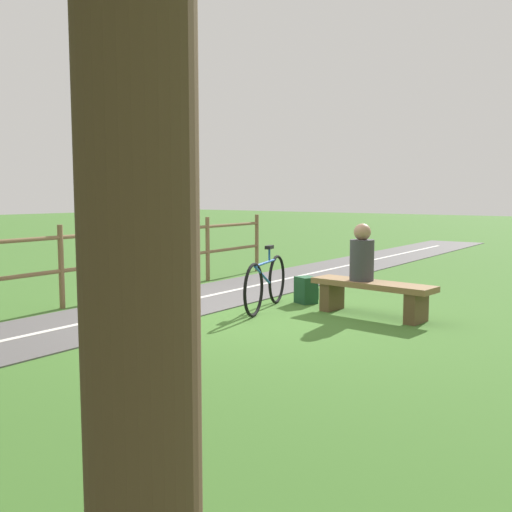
# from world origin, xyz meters

# --- Properties ---
(ground_plane) EXTENTS (80.00, 80.00, 0.00)m
(ground_plane) POSITION_xyz_m (0.00, 0.00, 0.00)
(ground_plane) COLOR #3D6B28
(bench) EXTENTS (1.78, 0.57, 0.48)m
(bench) POSITION_xyz_m (-1.39, -0.79, 0.33)
(bench) COLOR brown
(bench) RESTS_ON ground_plane
(person_seated) EXTENTS (0.36, 0.36, 0.79)m
(person_seated) POSITION_xyz_m (-1.22, -0.80, 0.83)
(person_seated) COLOR #38383D
(person_seated) RESTS_ON bench
(bicycle) EXTENTS (0.61, 1.73, 0.92)m
(bicycle) POSITION_xyz_m (0.03, -0.25, 0.39)
(bicycle) COLOR black
(bicycle) RESTS_ON ground_plane
(backpack) EXTENTS (0.37, 0.37, 0.41)m
(backpack) POSITION_xyz_m (-0.15, -1.05, 0.20)
(backpack) COLOR #1E4C2D
(backpack) RESTS_ON ground_plane
(fence_roadside) EXTENTS (0.69, 10.25, 1.23)m
(fence_roadside) POSITION_xyz_m (2.46, 1.49, 0.72)
(fence_roadside) COLOR brown
(fence_roadside) RESTS_ON ground_plane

